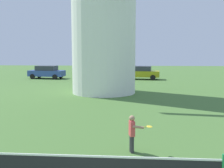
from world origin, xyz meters
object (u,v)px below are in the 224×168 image
at_px(parked_car_black, 94,73).
at_px(parked_car_mustard, 140,72).
at_px(player_far, 133,131).
at_px(parked_car_blue, 47,72).

relative_size(parked_car_black, parked_car_mustard, 0.89).
relative_size(player_far, parked_car_black, 0.29).
bearing_deg(player_far, parked_car_blue, 114.31).
height_order(parked_car_black, parked_car_mustard, same).
height_order(parked_car_blue, parked_car_black, same).
bearing_deg(parked_car_mustard, player_far, -92.55).
xyz_separation_m(parked_car_black, parked_car_mustard, (5.51, 0.54, 0.00)).
xyz_separation_m(parked_car_blue, parked_car_black, (5.82, -0.48, -0.00)).
xyz_separation_m(parked_car_blue, parked_car_mustard, (11.33, 0.06, 0.00)).
xyz_separation_m(player_far, parked_car_mustard, (1.02, 22.89, 0.13)).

